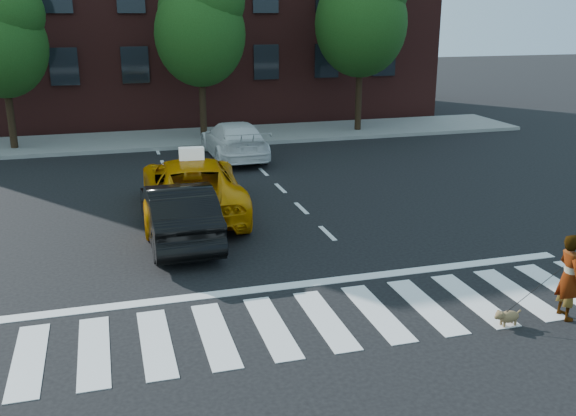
{
  "coord_description": "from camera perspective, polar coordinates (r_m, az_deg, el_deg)",
  "views": [
    {
      "loc": [
        -3.53,
        -9.82,
        5.33
      ],
      "look_at": [
        0.26,
        3.31,
        1.1
      ],
      "focal_mm": 40.0,
      "sensor_mm": 36.0,
      "label": 1
    }
  ],
  "objects": [
    {
      "name": "ground",
      "position": [
        11.72,
        3.33,
        -9.89
      ],
      "size": [
        120.0,
        120.0,
        0.0
      ],
      "primitive_type": "plane",
      "color": "black",
      "rests_on": "ground"
    },
    {
      "name": "crosswalk",
      "position": [
        11.72,
        3.33,
        -9.86
      ],
      "size": [
        13.0,
        2.4,
        0.01
      ],
      "primitive_type": "cube",
      "color": "silver",
      "rests_on": "ground"
    },
    {
      "name": "stop_line",
      "position": [
        13.09,
        1.0,
        -6.81
      ],
      "size": [
        12.0,
        0.3,
        0.01
      ],
      "primitive_type": "cube",
      "color": "silver",
      "rests_on": "ground"
    },
    {
      "name": "sidewalk_far",
      "position": [
        28.05,
        -8.64,
        6.2
      ],
      "size": [
        30.0,
        4.0,
        0.15
      ],
      "primitive_type": "cube",
      "color": "slate",
      "rests_on": "ground"
    },
    {
      "name": "tree_left",
      "position": [
        27.05,
        -24.14,
        13.87
      ],
      "size": [
        3.39,
        3.38,
        6.5
      ],
      "color": "black",
      "rests_on": "ground"
    },
    {
      "name": "tree_mid",
      "position": [
        27.13,
        -7.79,
        16.03
      ],
      "size": [
        3.69,
        3.69,
        7.1
      ],
      "color": "black",
      "rests_on": "ground"
    },
    {
      "name": "tree_right",
      "position": [
        29.01,
        6.6,
        16.95
      ],
      "size": [
        4.0,
        4.0,
        7.7
      ],
      "color": "black",
      "rests_on": "ground"
    },
    {
      "name": "taxi",
      "position": [
        17.56,
        -8.54,
        1.96
      ],
      "size": [
        2.93,
        5.74,
        1.55
      ],
      "primitive_type": "imported",
      "rotation": [
        0.0,
        0.0,
        3.08
      ],
      "color": "orange",
      "rests_on": "ground"
    },
    {
      "name": "black_sedan",
      "position": [
        15.52,
        -9.7,
        -0.36
      ],
      "size": [
        1.58,
        4.37,
        1.43
      ],
      "primitive_type": "imported",
      "rotation": [
        0.0,
        0.0,
        3.16
      ],
      "color": "black",
      "rests_on": "ground"
    },
    {
      "name": "white_suv",
      "position": [
        24.18,
        -4.82,
        6.06
      ],
      "size": [
        2.02,
        4.77,
        1.37
      ],
      "primitive_type": "imported",
      "rotation": [
        0.0,
        0.0,
        3.16
      ],
      "color": "white",
      "rests_on": "ground"
    },
    {
      "name": "woman",
      "position": [
        12.51,
        23.71,
        -5.62
      ],
      "size": [
        0.44,
        0.62,
        1.58
      ],
      "primitive_type": "imported",
      "rotation": [
        0.0,
        0.0,
        1.46
      ],
      "color": "#999999",
      "rests_on": "ground"
    },
    {
      "name": "dog",
      "position": [
        12.05,
        18.88,
        -9.11
      ],
      "size": [
        0.54,
        0.21,
        0.31
      ],
      "rotation": [
        0.0,
        0.0,
        0.02
      ],
      "color": "olive",
      "rests_on": "ground"
    },
    {
      "name": "taxi_sign",
      "position": [
        17.15,
        -8.58,
        4.81
      ],
      "size": [
        0.67,
        0.32,
        0.32
      ],
      "primitive_type": "cube",
      "rotation": [
        0.0,
        0.0,
        3.08
      ],
      "color": "white",
      "rests_on": "taxi"
    }
  ]
}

